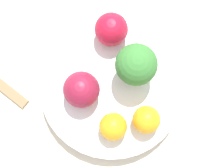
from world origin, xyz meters
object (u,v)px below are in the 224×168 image
object	(u,v)px
bowl	(112,87)
spoon	(11,93)
orange_front	(145,121)
apple_green	(111,29)
orange_back	(113,127)
broccoli	(136,65)
apple_red	(81,90)

from	to	relation	value
bowl	spoon	size ratio (longest dim) A/B	3.46
bowl	orange_front	distance (m)	0.08
spoon	apple_green	bearing A→B (deg)	166.36
orange_front	apple_green	bearing A→B (deg)	-112.75
orange_back	bowl	bearing A→B (deg)	-130.99
orange_back	spoon	bearing A→B (deg)	-61.30
orange_back	broccoli	bearing A→B (deg)	-153.33
orange_front	apple_red	bearing A→B (deg)	-68.20
broccoli	orange_back	xyz separation A→B (m)	(0.08, 0.04, -0.03)
bowl	apple_red	world-z (taller)	apple_red
bowl	broccoli	bearing A→B (deg)	168.77
spoon	orange_front	bearing A→B (deg)	124.76
orange_front	orange_back	bearing A→B (deg)	-32.24
broccoli	apple_red	bearing A→B (deg)	-20.05
spoon	orange_back	bearing A→B (deg)	118.70
apple_red	spoon	world-z (taller)	apple_red
spoon	apple_red	bearing A→B (deg)	135.89
apple_red	bowl	bearing A→B (deg)	152.28
apple_red	apple_green	xyz separation A→B (m)	(-0.10, -0.04, -0.00)
broccoli	spoon	xyz separation A→B (m)	(0.17, -0.12, -0.07)
broccoli	orange_front	world-z (taller)	broccoli
orange_back	spoon	world-z (taller)	orange_back
apple_green	orange_back	size ratio (longest dim) A/B	1.26
apple_green	orange_back	bearing A→B (deg)	48.64
broccoli	spoon	size ratio (longest dim) A/B	1.20
bowl	apple_green	distance (m)	0.09
bowl	spoon	bearing A→B (deg)	-39.57
broccoli	spoon	bearing A→B (deg)	-34.12
orange_back	apple_red	bearing A→B (deg)	-91.43
apple_green	spoon	bearing A→B (deg)	-13.64
bowl	orange_back	bearing A→B (deg)	49.01
orange_front	spoon	distance (m)	0.23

